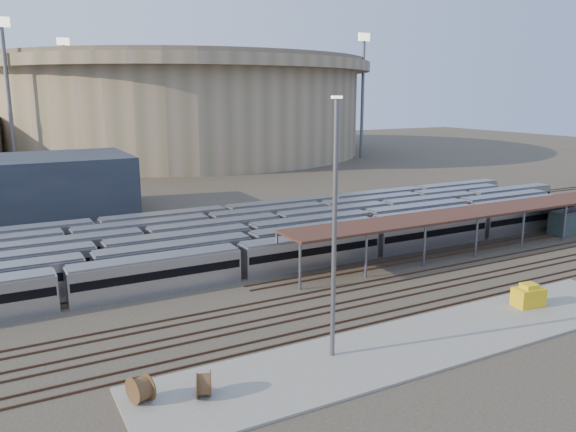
# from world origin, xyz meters

# --- Properties ---
(ground) EXTENTS (420.00, 420.00, 0.00)m
(ground) POSITION_xyz_m (0.00, 0.00, 0.00)
(ground) COLOR #383026
(ground) RESTS_ON ground
(apron) EXTENTS (50.00, 9.00, 0.20)m
(apron) POSITION_xyz_m (-5.00, -15.00, 0.10)
(apron) COLOR gray
(apron) RESTS_ON ground
(subway_trains) EXTENTS (128.14, 23.90, 3.60)m
(subway_trains) POSITION_xyz_m (-4.12, 18.50, 1.80)
(subway_trains) COLOR #A9A9AD
(subway_trains) RESTS_ON ground
(inspection_shed) EXTENTS (60.30, 6.00, 5.30)m
(inspection_shed) POSITION_xyz_m (22.00, 4.00, 4.98)
(inspection_shed) COLOR #58585D
(inspection_shed) RESTS_ON ground
(empty_tracks) EXTENTS (170.00, 9.62, 0.18)m
(empty_tracks) POSITION_xyz_m (0.00, -5.00, 0.09)
(empty_tracks) COLOR #4C3323
(empty_tracks) RESTS_ON ground
(stadium) EXTENTS (124.00, 124.00, 32.50)m
(stadium) POSITION_xyz_m (25.00, 140.00, 16.47)
(stadium) COLOR gray
(stadium) RESTS_ON ground
(floodlight_0) EXTENTS (4.00, 1.00, 38.40)m
(floodlight_0) POSITION_xyz_m (-30.00, 110.00, 20.65)
(floodlight_0) COLOR #58585D
(floodlight_0) RESTS_ON ground
(floodlight_2) EXTENTS (4.00, 1.00, 38.40)m
(floodlight_2) POSITION_xyz_m (70.00, 100.00, 20.65)
(floodlight_2) COLOR #58585D
(floodlight_2) RESTS_ON ground
(floodlight_3) EXTENTS (4.00, 1.00, 38.40)m
(floodlight_3) POSITION_xyz_m (-10.00, 160.00, 20.65)
(floodlight_3) COLOR #58585D
(floodlight_3) RESTS_ON ground
(cable_reel_west) EXTENTS (1.56, 2.11, 1.88)m
(cable_reel_west) POSITION_xyz_m (-28.50, -13.36, 1.14)
(cable_reel_west) COLOR brown
(cable_reel_west) RESTS_ON apron
(cable_reel_east) EXTENTS (1.54, 1.99, 1.76)m
(cable_reel_east) POSITION_xyz_m (-24.51, -14.66, 1.08)
(cable_reel_east) COLOR brown
(cable_reel_east) RESTS_ON apron
(yard_light_pole) EXTENTS (0.80, 0.36, 20.14)m
(yard_light_pole) POSITION_xyz_m (-13.43, -13.58, 10.36)
(yard_light_pole) COLOR #58585D
(yard_light_pole) RESTS_ON apron
(yellow_equipment) EXTENTS (3.09, 2.15, 1.80)m
(yellow_equipment) POSITION_xyz_m (9.10, -13.70, 1.10)
(yellow_equipment) COLOR gold
(yellow_equipment) RESTS_ON apron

